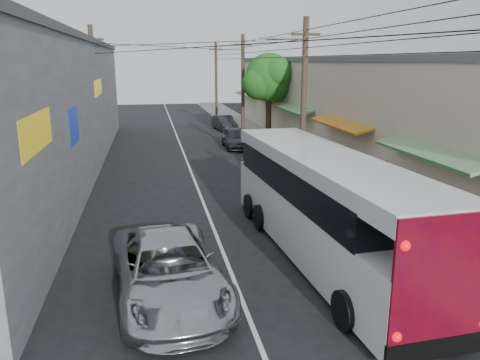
# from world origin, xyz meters

# --- Properties ---
(ground) EXTENTS (120.00, 120.00, 0.00)m
(ground) POSITION_xyz_m (0.00, 0.00, 0.00)
(ground) COLOR black
(ground) RESTS_ON ground
(sidewalk) EXTENTS (3.00, 80.00, 0.12)m
(sidewalk) POSITION_xyz_m (6.50, 20.00, 0.06)
(sidewalk) COLOR slate
(sidewalk) RESTS_ON ground
(building_right) EXTENTS (7.09, 40.00, 6.25)m
(building_right) POSITION_xyz_m (10.99, 22.00, 3.15)
(building_right) COLOR #B9AF93
(building_right) RESTS_ON ground
(building_left) EXTENTS (7.20, 36.00, 7.25)m
(building_left) POSITION_xyz_m (-8.50, 18.00, 3.65)
(building_left) COLOR gray
(building_left) RESTS_ON ground
(utility_poles) EXTENTS (11.80, 45.28, 8.00)m
(utility_poles) POSITION_xyz_m (3.13, 20.33, 4.13)
(utility_poles) COLOR #473828
(utility_poles) RESTS_ON ground
(street_tree) EXTENTS (4.40, 4.00, 6.60)m
(street_tree) POSITION_xyz_m (6.87, 26.02, 4.67)
(street_tree) COLOR #3F2B19
(street_tree) RESTS_ON ground
(coach_bus) EXTENTS (3.16, 11.53, 3.29)m
(coach_bus) POSITION_xyz_m (2.99, 4.31, 1.70)
(coach_bus) COLOR silver
(coach_bus) RESTS_ON ground
(jeepney) EXTENTS (3.20, 5.95, 1.59)m
(jeepney) POSITION_xyz_m (-1.82, 2.40, 0.79)
(jeepney) COLOR #AFB0B7
(jeepney) RESTS_ON ground
(parked_suv) EXTENTS (2.64, 6.04, 1.73)m
(parked_suv) POSITION_xyz_m (4.60, 14.85, 0.86)
(parked_suv) COLOR gray
(parked_suv) RESTS_ON ground
(parked_car_mid) EXTENTS (1.81, 4.26, 1.44)m
(parked_car_mid) POSITION_xyz_m (3.80, 23.48, 0.72)
(parked_car_mid) COLOR #28282D
(parked_car_mid) RESTS_ON ground
(parked_car_far) EXTENTS (1.89, 4.10, 1.30)m
(parked_car_far) POSITION_xyz_m (4.38, 32.34, 0.65)
(parked_car_far) COLOR black
(parked_car_far) RESTS_ON ground
(pedestrian_near) EXTENTS (0.71, 0.51, 1.82)m
(pedestrian_near) POSITION_xyz_m (7.60, 9.16, 1.03)
(pedestrian_near) COLOR #D06E86
(pedestrian_near) RESTS_ON sidewalk
(pedestrian_far) EXTENTS (0.80, 0.63, 1.63)m
(pedestrian_far) POSITION_xyz_m (7.60, 13.59, 0.94)
(pedestrian_far) COLOR #8CA5CC
(pedestrian_far) RESTS_ON sidewalk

